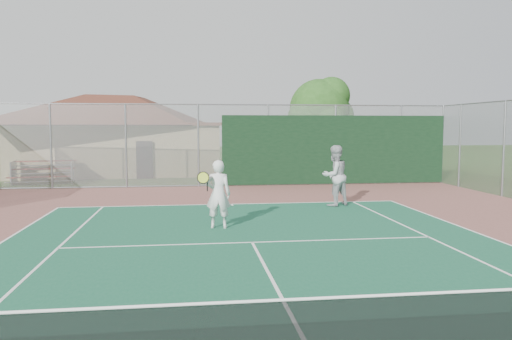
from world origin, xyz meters
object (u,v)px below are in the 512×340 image
(bleachers, at_px, (43,171))
(player_grey_back, at_px, (335,176))
(player_white_front, at_px, (218,195))
(clubhouse, at_px, (117,127))
(tree, at_px, (321,111))

(bleachers, xyz_separation_m, player_grey_back, (11.28, -8.23, 0.44))
(bleachers, xyz_separation_m, player_white_front, (7.36, -11.29, 0.33))
(clubhouse, distance_m, bleachers, 5.86)
(bleachers, bearing_deg, player_grey_back, -45.88)
(bleachers, bearing_deg, clubhouse, 51.14)
(tree, bearing_deg, bleachers, -172.30)
(bleachers, height_order, tree, tree)
(clubhouse, height_order, player_grey_back, clubhouse)
(tree, height_order, player_grey_back, tree)
(player_white_front, bearing_deg, player_grey_back, -132.31)
(player_grey_back, bearing_deg, player_white_front, 13.47)
(bleachers, distance_m, tree, 13.88)
(tree, bearing_deg, player_grey_back, -102.27)
(player_white_front, bearing_deg, tree, -105.31)
(bleachers, distance_m, player_grey_back, 13.97)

